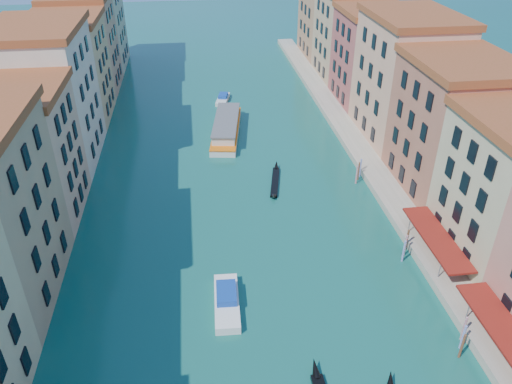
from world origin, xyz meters
TOP-DOWN VIEW (x-y plane):
  - left_bank_palazzos at (-26.00, 64.68)m, footprint 12.80×128.40m
  - right_bank_palazzos at (30.00, 65.00)m, footprint 12.80×128.40m
  - quay at (22.00, 65.00)m, footprint 4.00×140.00m
  - mooring_poles_right at (19.10, 28.80)m, footprint 1.44×54.24m
  - vaporetto_far at (1.06, 76.86)m, footprint 6.95×19.00m
  - gondola_far at (6.78, 58.78)m, footprint 3.01×10.67m
  - motorboat_mid at (-2.27, 34.49)m, footprint 2.84×8.06m
  - motorboat_far at (1.57, 92.59)m, footprint 3.45×6.78m

SIDE VIEW (x-z plane):
  - gondola_far at x=6.78m, z-range -0.45..1.07m
  - quay at x=22.00m, z-range 0.00..1.00m
  - motorboat_far at x=1.57m, z-range -0.15..1.20m
  - motorboat_mid at x=-2.27m, z-range -0.18..1.46m
  - vaporetto_far at x=1.06m, z-range -0.14..2.63m
  - mooring_poles_right at x=19.10m, z-range -0.30..2.90m
  - left_bank_palazzos at x=-26.00m, z-range -0.79..20.21m
  - right_bank_palazzos at x=30.00m, z-range -0.75..20.25m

